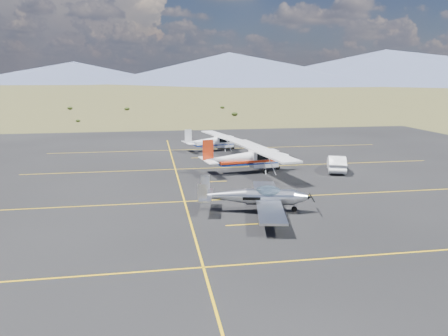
{
  "coord_description": "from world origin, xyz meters",
  "views": [
    {
      "loc": [
        -8.21,
        -27.77,
        8.75
      ],
      "look_at": [
        -2.58,
        5.41,
        1.6
      ],
      "focal_mm": 35.0,
      "sensor_mm": 36.0,
      "label": 1
    }
  ],
  "objects_px": {
    "aircraft_low_wing": "(257,197)",
    "aircraft_plain": "(214,141)",
    "aircraft_cessna": "(249,157)",
    "sedan": "(336,163)"
  },
  "relations": [
    {
      "from": "aircraft_low_wing",
      "to": "aircraft_plain",
      "type": "height_order",
      "value": "aircraft_plain"
    },
    {
      "from": "aircraft_low_wing",
      "to": "sedan",
      "type": "xyz_separation_m",
      "value": [
        10.29,
        10.82,
        -0.27
      ]
    },
    {
      "from": "aircraft_cessna",
      "to": "aircraft_plain",
      "type": "height_order",
      "value": "aircraft_cessna"
    },
    {
      "from": "aircraft_cessna",
      "to": "sedan",
      "type": "height_order",
      "value": "aircraft_cessna"
    },
    {
      "from": "aircraft_low_wing",
      "to": "aircraft_cessna",
      "type": "xyz_separation_m",
      "value": [
        2.12,
        11.72,
        0.4
      ]
    },
    {
      "from": "aircraft_cessna",
      "to": "sedan",
      "type": "bearing_deg",
      "value": -15.18
    },
    {
      "from": "aircraft_plain",
      "to": "sedan",
      "type": "xyz_separation_m",
      "value": [
        9.58,
        -13.18,
        -0.44
      ]
    },
    {
      "from": "aircraft_low_wing",
      "to": "sedan",
      "type": "distance_m",
      "value": 14.93
    },
    {
      "from": "aircraft_plain",
      "to": "aircraft_cessna",
      "type": "bearing_deg",
      "value": -97.17
    },
    {
      "from": "aircraft_low_wing",
      "to": "aircraft_plain",
      "type": "bearing_deg",
      "value": 99.58
    }
  ]
}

